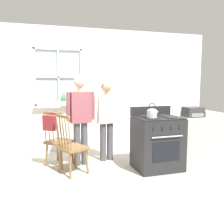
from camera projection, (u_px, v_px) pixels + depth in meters
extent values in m
plane|color=#B2AD9E|center=(90.00, 170.00, 4.37)|extent=(16.00, 16.00, 0.00)
cube|color=white|center=(145.00, 89.00, 6.02)|extent=(3.07, 0.06, 2.70)
cube|color=white|center=(60.00, 128.00, 5.53)|extent=(1.03, 0.06, 1.02)
cube|color=white|center=(57.00, 37.00, 5.29)|extent=(1.03, 0.06, 0.45)
cube|color=silver|center=(59.00, 106.00, 5.39)|extent=(1.09, 0.10, 0.03)
cube|color=#9EB7C6|center=(58.00, 77.00, 5.40)|extent=(0.97, 0.01, 1.17)
cube|color=silver|center=(58.00, 77.00, 5.37)|extent=(0.04, 0.02, 1.23)
cube|color=silver|center=(58.00, 77.00, 5.37)|extent=(1.03, 0.02, 0.04)
cube|color=silver|center=(35.00, 77.00, 5.23)|extent=(0.04, 0.03, 1.23)
cube|color=silver|center=(81.00, 77.00, 5.51)|extent=(0.04, 0.03, 1.23)
cube|color=silver|center=(58.00, 49.00, 5.30)|extent=(1.03, 0.03, 0.04)
cube|color=silver|center=(59.00, 105.00, 5.44)|extent=(1.03, 0.03, 0.04)
cube|color=olive|center=(59.00, 142.00, 4.59)|extent=(0.58, 0.58, 0.04)
cylinder|color=olive|center=(72.00, 153.00, 4.68)|extent=(0.09, 0.05, 0.42)
cylinder|color=olive|center=(58.00, 151.00, 4.83)|extent=(0.05, 0.09, 0.42)
cylinder|color=olive|center=(61.00, 157.00, 4.40)|extent=(0.05, 0.09, 0.42)
cylinder|color=olive|center=(46.00, 155.00, 4.55)|extent=(0.09, 0.05, 0.42)
cylinder|color=olive|center=(61.00, 130.00, 4.32)|extent=(0.06, 0.07, 0.53)
cylinder|color=olive|center=(57.00, 130.00, 4.36)|extent=(0.06, 0.07, 0.53)
cylinder|color=olive|center=(53.00, 129.00, 4.40)|extent=(0.06, 0.07, 0.53)
cylinder|color=olive|center=(49.00, 129.00, 4.44)|extent=(0.06, 0.07, 0.53)
cylinder|color=olive|center=(45.00, 128.00, 4.48)|extent=(0.06, 0.07, 0.53)
cube|color=olive|center=(52.00, 114.00, 4.37)|extent=(0.30, 0.29, 0.04)
cube|color=olive|center=(73.00, 148.00, 4.17)|extent=(0.54, 0.55, 0.04)
cylinder|color=olive|center=(87.00, 162.00, 4.17)|extent=(0.09, 0.06, 0.42)
cylinder|color=olive|center=(76.00, 157.00, 4.43)|extent=(0.06, 0.09, 0.42)
cylinder|color=olive|center=(70.00, 166.00, 3.96)|extent=(0.06, 0.09, 0.42)
cylinder|color=olive|center=(60.00, 161.00, 4.22)|extent=(0.09, 0.06, 0.42)
cylinder|color=olive|center=(69.00, 136.00, 3.89)|extent=(0.07, 0.05, 0.53)
cylinder|color=olive|center=(66.00, 135.00, 3.96)|extent=(0.07, 0.05, 0.53)
cylinder|color=olive|center=(64.00, 134.00, 4.02)|extent=(0.07, 0.05, 0.53)
cylinder|color=olive|center=(61.00, 133.00, 4.09)|extent=(0.07, 0.05, 0.53)
cylinder|color=olive|center=(58.00, 132.00, 4.16)|extent=(0.07, 0.05, 0.53)
cube|color=olive|center=(63.00, 117.00, 3.99)|extent=(0.19, 0.36, 0.04)
cylinder|color=#4C4C51|center=(77.00, 144.00, 4.57)|extent=(0.12, 0.12, 0.79)
cylinder|color=#4C4C51|center=(84.00, 143.00, 4.63)|extent=(0.12, 0.12, 0.79)
cube|color=#934C56|center=(80.00, 107.00, 4.52)|extent=(0.40, 0.26, 0.56)
cylinder|color=#934C56|center=(68.00, 107.00, 4.40)|extent=(0.09, 0.12, 0.52)
cylinder|color=#934C56|center=(92.00, 106.00, 4.59)|extent=(0.09, 0.12, 0.52)
cylinder|color=beige|center=(80.00, 90.00, 4.48)|extent=(0.10, 0.10, 0.07)
sphere|color=beige|center=(80.00, 82.00, 4.46)|extent=(0.21, 0.21, 0.21)
ellipsoid|color=silver|center=(80.00, 81.00, 4.47)|extent=(0.21, 0.21, 0.17)
cylinder|color=#4C4C51|center=(103.00, 142.00, 4.84)|extent=(0.12, 0.12, 0.74)
cylinder|color=#4C4C51|center=(110.00, 141.00, 4.91)|extent=(0.12, 0.12, 0.74)
cube|color=white|center=(106.00, 109.00, 4.80)|extent=(0.41, 0.27, 0.52)
cylinder|color=white|center=(96.00, 109.00, 4.68)|extent=(0.09, 0.12, 0.48)
cylinder|color=white|center=(118.00, 108.00, 4.88)|extent=(0.09, 0.12, 0.48)
cylinder|color=tan|center=(106.00, 94.00, 4.76)|extent=(0.10, 0.10, 0.06)
sphere|color=tan|center=(106.00, 88.00, 4.75)|extent=(0.18, 0.18, 0.18)
ellipsoid|color=brown|center=(106.00, 87.00, 4.76)|extent=(0.19, 0.19, 0.15)
cube|color=#232326|center=(157.00, 144.00, 4.38)|extent=(0.79, 0.64, 0.90)
cube|color=black|center=(158.00, 118.00, 4.33)|extent=(0.78, 0.61, 0.02)
cylinder|color=#2D2D30|center=(152.00, 118.00, 4.15)|extent=(0.20, 0.20, 0.02)
cylinder|color=#2D2D30|center=(171.00, 117.00, 4.26)|extent=(0.20, 0.20, 0.02)
cylinder|color=#2D2D30|center=(145.00, 116.00, 4.40)|extent=(0.20, 0.20, 0.02)
cylinder|color=#2D2D30|center=(163.00, 115.00, 4.50)|extent=(0.20, 0.20, 0.02)
cube|color=#232326|center=(151.00, 111.00, 4.59)|extent=(0.79, 0.06, 0.16)
cube|color=black|center=(166.00, 152.00, 4.08)|extent=(0.49, 0.01, 0.32)
cylinder|color=silver|center=(167.00, 137.00, 4.03)|extent=(0.55, 0.02, 0.02)
cylinder|color=#232326|center=(154.00, 129.00, 3.96)|extent=(0.04, 0.02, 0.04)
cylinder|color=#232326|center=(163.00, 128.00, 4.01)|extent=(0.04, 0.02, 0.04)
cylinder|color=#232326|center=(172.00, 128.00, 4.05)|extent=(0.04, 0.02, 0.04)
cylinder|color=#232326|center=(180.00, 127.00, 4.10)|extent=(0.04, 0.02, 0.04)
cylinder|color=#B7B7BC|center=(152.00, 114.00, 4.14)|extent=(0.17, 0.17, 0.12)
ellipsoid|color=#B7B7BC|center=(152.00, 111.00, 4.14)|extent=(0.16, 0.16, 0.07)
sphere|color=black|center=(152.00, 108.00, 4.13)|extent=(0.03, 0.03, 0.03)
cylinder|color=#B7B7BC|center=(156.00, 113.00, 4.17)|extent=(0.08, 0.03, 0.07)
torus|color=black|center=(152.00, 107.00, 4.13)|extent=(0.12, 0.01, 0.12)
cylinder|color=beige|center=(64.00, 103.00, 5.40)|extent=(0.15, 0.15, 0.10)
cylinder|color=#33261C|center=(64.00, 101.00, 5.39)|extent=(0.14, 0.14, 0.01)
cone|color=#2D7038|center=(65.00, 96.00, 5.40)|extent=(0.06, 0.05, 0.20)
cone|color=#2D7038|center=(63.00, 99.00, 5.41)|extent=(0.04, 0.05, 0.09)
cone|color=#2D7038|center=(63.00, 96.00, 5.38)|extent=(0.09, 0.05, 0.20)
cone|color=#2D7038|center=(63.00, 99.00, 5.36)|extent=(0.04, 0.05, 0.12)
cone|color=#2D7038|center=(64.00, 98.00, 5.37)|extent=(0.06, 0.06, 0.16)
cube|color=maroon|center=(49.00, 123.00, 4.31)|extent=(0.22, 0.22, 0.26)
torus|color=maroon|center=(52.00, 113.00, 4.36)|extent=(0.18, 0.18, 0.01)
cube|color=beige|center=(191.00, 141.00, 4.61)|extent=(0.55, 0.50, 0.87)
cube|color=beige|center=(192.00, 117.00, 4.56)|extent=(0.55, 0.50, 0.03)
cube|color=#38383A|center=(193.00, 114.00, 4.53)|extent=(0.34, 0.28, 0.10)
cube|color=#38383A|center=(193.00, 109.00, 4.52)|extent=(0.32, 0.27, 0.08)
cube|color=gray|center=(198.00, 115.00, 4.39)|extent=(0.24, 0.01, 0.06)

